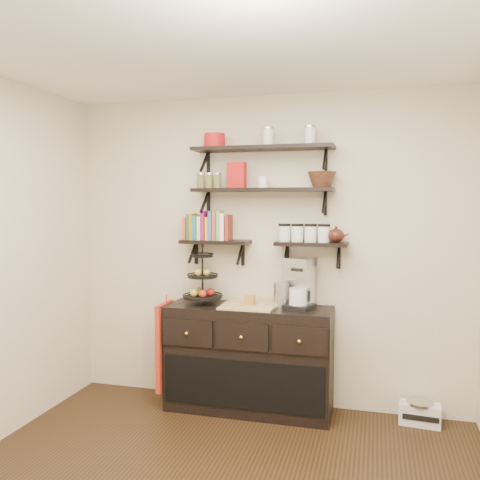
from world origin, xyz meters
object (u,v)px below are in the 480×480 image
object	(u,v)px
sideboard	(249,358)
radio	(420,413)
fruit_stand	(203,284)
coffee_maker	(299,284)

from	to	relation	value
sideboard	radio	xyz separation A→B (m)	(1.39, 0.08, -0.36)
fruit_stand	radio	size ratio (longest dim) A/B	1.51
coffee_maker	radio	bearing A→B (deg)	20.83
sideboard	coffee_maker	xyz separation A→B (m)	(0.42, 0.03, 0.65)
coffee_maker	radio	size ratio (longest dim) A/B	1.30
fruit_stand	coffee_maker	bearing A→B (deg)	1.76
fruit_stand	sideboard	bearing A→B (deg)	-0.49
sideboard	radio	size ratio (longest dim) A/B	4.24
sideboard	fruit_stand	size ratio (longest dim) A/B	2.82
sideboard	coffee_maker	distance (m)	0.78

